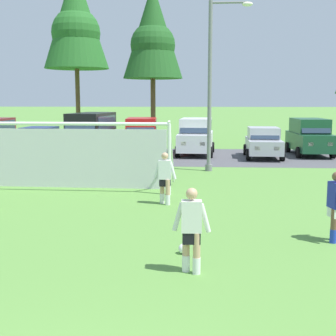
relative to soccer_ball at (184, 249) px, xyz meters
The scene contains 16 objects.
ground_plane 8.79m from the soccer_ball, 97.10° to the left, with size 400.00×400.00×0.00m, color #598C3D.
parking_lot_strip 17.15m from the soccer_ball, 93.63° to the left, with size 52.00×8.40×0.01m, color #4C4C51.
soccer_ball is the anchor object (origin of this frame).
soccer_goal 8.35m from the soccer_ball, 121.88° to the left, with size 7.46×2.12×2.57m.
player_striker_near 1.30m from the soccer_ball, 80.28° to the right, with size 0.73×0.26×1.64m.
player_defender_far 3.69m from the soccer_ball, 17.79° to the left, with size 0.32×0.75×1.64m.
player_winger_right 4.81m from the soccer_ball, 99.20° to the left, with size 0.73×0.35×1.64m.
parked_car_slot_left 18.46m from the soccer_ball, 118.66° to the left, with size 2.07×4.21×1.72m.
parked_car_slot_center_left 17.58m from the soccer_ball, 109.65° to the left, with size 2.47×4.93×2.52m.
parked_car_slot_center 18.67m from the soccer_ball, 99.97° to the left, with size 2.40×4.73×2.16m.
parked_car_slot_center_right 18.11m from the soccer_ball, 89.79° to the left, with size 2.34×4.70×2.16m.
parked_car_slot_right 17.26m from the soccer_ball, 76.96° to the left, with size 2.16×4.27×1.72m.
parked_car_slot_far_right 19.54m from the soccer_ball, 69.63° to the left, with size 2.24×4.65×2.16m.
tree_left_edge 31.04m from the soccer_ball, 109.12° to the left, with size 5.18×5.18×13.81m.
tree_mid_left 25.91m from the soccer_ball, 97.34° to the left, with size 4.32×4.32×11.52m.
street_lamp 12.34m from the soccer_ball, 85.57° to the left, with size 2.00×0.32×7.58m.
Camera 1 is at (1.42, -3.19, 3.26)m, focal length 49.28 mm.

